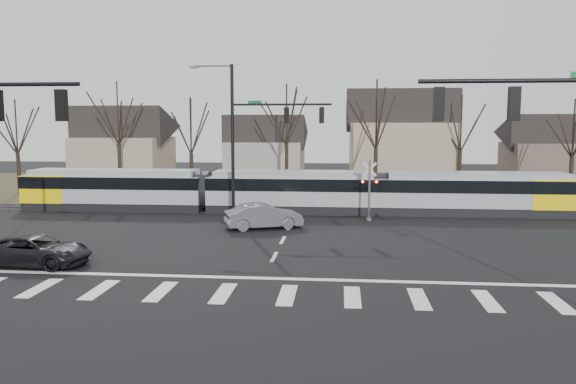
# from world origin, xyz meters

# --- Properties ---
(ground) EXTENTS (140.00, 140.00, 0.00)m
(ground) POSITION_xyz_m (0.00, 0.00, 0.00)
(ground) COLOR black
(grass_verge) EXTENTS (140.00, 28.00, 0.01)m
(grass_verge) POSITION_xyz_m (0.00, 32.00, 0.01)
(grass_verge) COLOR #38331E
(grass_verge) RESTS_ON ground
(crosswalk) EXTENTS (27.00, 2.60, 0.01)m
(crosswalk) POSITION_xyz_m (0.00, -4.00, 0.01)
(crosswalk) COLOR silver
(crosswalk) RESTS_ON ground
(stop_line) EXTENTS (28.00, 0.35, 0.01)m
(stop_line) POSITION_xyz_m (0.00, -1.80, 0.01)
(stop_line) COLOR silver
(stop_line) RESTS_ON ground
(lane_dashes) EXTENTS (0.18, 30.00, 0.01)m
(lane_dashes) POSITION_xyz_m (0.00, 16.00, 0.01)
(lane_dashes) COLOR silver
(lane_dashes) RESTS_ON ground
(rail_pair) EXTENTS (90.00, 1.52, 0.06)m
(rail_pair) POSITION_xyz_m (0.00, 15.80, 0.03)
(rail_pair) COLOR #59595E
(rail_pair) RESTS_ON ground
(tram) EXTENTS (39.51, 2.93, 3.00)m
(tram) POSITION_xyz_m (-0.45, 16.00, 1.63)
(tram) COLOR gray
(tram) RESTS_ON ground
(sedan) EXTENTS (4.80, 5.79, 1.54)m
(sedan) POSITION_xyz_m (-1.52, 9.31, 0.77)
(sedan) COLOR #54555C
(sedan) RESTS_ON ground
(suv) EXTENTS (2.97, 5.21, 1.36)m
(suv) POSITION_xyz_m (-10.44, -0.61, 0.68)
(suv) COLOR black
(suv) RESTS_ON ground
(signal_pole_near_right) EXTENTS (6.72, 0.44, 8.00)m
(signal_pole_near_right) POSITION_xyz_m (10.11, -6.00, 5.17)
(signal_pole_near_right) COLOR black
(signal_pole_near_right) RESTS_ON ground
(signal_pole_far) EXTENTS (9.28, 0.44, 10.20)m
(signal_pole_far) POSITION_xyz_m (-2.41, 12.50, 5.70)
(signal_pole_far) COLOR black
(signal_pole_far) RESTS_ON ground
(rail_crossing_signal) EXTENTS (1.08, 0.36, 4.00)m
(rail_crossing_signal) POSITION_xyz_m (5.00, 12.79, 1.89)
(rail_crossing_signal) COLOR #59595B
(rail_crossing_signal) RESTS_ON ground
(tree_row) EXTENTS (59.20, 7.20, 10.00)m
(tree_row) POSITION_xyz_m (2.00, 26.00, 5.00)
(tree_row) COLOR black
(tree_row) RESTS_ON ground
(house_a) EXTENTS (9.72, 8.64, 8.60)m
(house_a) POSITION_xyz_m (-20.00, 34.00, 4.46)
(house_a) COLOR gray
(house_a) RESTS_ON ground
(house_b) EXTENTS (8.64, 7.56, 7.65)m
(house_b) POSITION_xyz_m (-5.00, 36.00, 3.97)
(house_b) COLOR gray
(house_b) RESTS_ON ground
(house_c) EXTENTS (10.80, 8.64, 10.10)m
(house_c) POSITION_xyz_m (9.00, 33.00, 5.23)
(house_c) COLOR gray
(house_c) RESTS_ON ground
(house_d) EXTENTS (8.64, 7.56, 7.65)m
(house_d) POSITION_xyz_m (24.00, 35.00, 3.97)
(house_d) COLOR brown
(house_d) RESTS_ON ground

